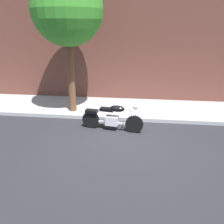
% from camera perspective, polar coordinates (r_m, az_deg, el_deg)
% --- Properties ---
extents(ground_plane, '(60.00, 60.00, 0.00)m').
position_cam_1_polar(ground_plane, '(7.79, 2.67, -6.38)').
color(ground_plane, '#28282D').
extents(sidewalk, '(21.19, 2.57, 0.14)m').
position_cam_1_polar(sidewalk, '(10.31, 3.89, 0.83)').
color(sidewalk, '#ACACAC').
rests_on(sidewalk, ground).
extents(building_facade, '(21.19, 0.50, 8.58)m').
position_cam_1_polar(building_facade, '(11.28, 4.94, 24.25)').
color(building_facade, brown).
rests_on(building_facade, ground).
extents(motorcycle, '(2.19, 0.74, 1.11)m').
position_cam_1_polar(motorcycle, '(8.21, -0.01, -1.39)').
color(motorcycle, black).
rests_on(motorcycle, ground).
extents(street_tree, '(2.66, 2.66, 5.36)m').
position_cam_1_polar(street_tree, '(9.44, -10.80, 23.03)').
color(street_tree, brown).
rests_on(street_tree, ground).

